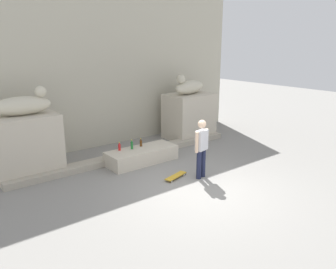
{
  "coord_description": "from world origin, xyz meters",
  "views": [
    {
      "loc": [
        -5.63,
        -5.78,
        3.74
      ],
      "look_at": [
        0.24,
        1.64,
        1.1
      ],
      "focal_mm": 36.13,
      "sensor_mm": 36.0,
      "label": 1
    }
  ],
  "objects": [
    {
      "name": "bottle_brown",
      "position": [
        0.13,
        2.9,
        0.56
      ],
      "size": [
        0.08,
        0.08,
        0.26
      ],
      "color": "#593314",
      "rests_on": "ledge_block"
    },
    {
      "name": "skateboard",
      "position": [
        0.02,
        1.01,
        0.06
      ],
      "size": [
        0.82,
        0.41,
        0.08
      ],
      "rotation": [
        0.0,
        0.0,
        3.41
      ],
      "color": "gold",
      "rests_on": "ground_plane"
    },
    {
      "name": "bottle_red",
      "position": [
        -0.63,
        2.96,
        0.56
      ],
      "size": [
        0.08,
        0.08,
        0.26
      ],
      "color": "red",
      "rests_on": "ledge_block"
    },
    {
      "name": "facade_wall",
      "position": [
        0.0,
        5.35,
        2.88
      ],
      "size": [
        11.99,
        0.6,
        5.77
      ],
      "primitive_type": "cube",
      "color": "#BAB5A0",
      "rests_on": "ground_plane"
    },
    {
      "name": "stair_step",
      "position": [
        0.0,
        3.26,
        0.09
      ],
      "size": [
        8.03,
        0.5,
        0.19
      ],
      "primitive_type": "cube",
      "color": "#A9A08F",
      "rests_on": "ground_plane"
    },
    {
      "name": "pedestal_left",
      "position": [
        -3.11,
        3.93,
        0.87
      ],
      "size": [
        1.8,
        1.29,
        1.74
      ],
      "primitive_type": "cube",
      "color": "beige",
      "rests_on": "ground_plane"
    },
    {
      "name": "ground_plane",
      "position": [
        0.0,
        0.0,
        0.0
      ],
      "size": [
        40.0,
        40.0,
        0.0
      ],
      "primitive_type": "plane",
      "color": "gray"
    },
    {
      "name": "statue_reclining_left",
      "position": [
        -3.08,
        3.93,
        2.02
      ],
      "size": [
        1.64,
        0.69,
        0.78
      ],
      "rotation": [
        0.0,
        0.0,
        -0.08
      ],
      "color": "beige",
      "rests_on": "pedestal_left"
    },
    {
      "name": "skater",
      "position": [
        0.61,
        0.61,
        0.92
      ],
      "size": [
        0.53,
        0.26,
        1.67
      ],
      "rotation": [
        0.0,
        0.0,
        3.33
      ],
      "color": "#1E233F",
      "rests_on": "ground_plane"
    },
    {
      "name": "statue_reclining_right",
      "position": [
        3.08,
        3.92,
        2.02
      ],
      "size": [
        1.68,
        0.89,
        0.78
      ],
      "rotation": [
        0.0,
        0.0,
        3.35
      ],
      "color": "beige",
      "rests_on": "pedestal_right"
    },
    {
      "name": "bottle_green",
      "position": [
        -0.25,
        2.84,
        0.57
      ],
      "size": [
        0.08,
        0.08,
        0.3
      ],
      "color": "#1E722D",
      "rests_on": "ledge_block"
    },
    {
      "name": "ledge_block",
      "position": [
        0.0,
        2.67,
        0.23
      ],
      "size": [
        2.27,
        0.9,
        0.45
      ],
      "primitive_type": "cube",
      "color": "beige",
      "rests_on": "ground_plane"
    },
    {
      "name": "pedestal_right",
      "position": [
        3.11,
        3.93,
        0.87
      ],
      "size": [
        1.8,
        1.29,
        1.74
      ],
      "primitive_type": "cube",
      "color": "beige",
      "rests_on": "ground_plane"
    }
  ]
}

